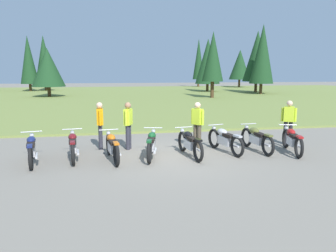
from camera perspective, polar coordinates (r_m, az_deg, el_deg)
The scene contains 15 objects.
ground_plane at distance 10.36m, azimuth 0.57°, elevation -5.46°, with size 140.00×140.00×0.00m, color gray.
grass_moorland at distance 35.97m, azimuth -7.01°, elevation 5.40°, with size 80.00×44.00×0.10m, color olive.
forest_treeline at distance 42.90m, azimuth -9.72°, elevation 11.62°, with size 44.99×26.48×8.54m.
motorcycle_navy at distance 10.33m, azimuth -23.35°, elevation -3.83°, with size 0.70×2.08×0.88m.
motorcycle_maroon at distance 10.36m, azimuth -16.75°, elevation -3.39°, with size 0.62×2.10×0.88m.
motorcycle_orange at distance 9.97m, azimuth -10.01°, elevation -3.63°, with size 0.67×2.09×0.88m.
motorcycle_british_green at distance 10.14m, azimuth -2.97°, elevation -3.26°, with size 0.71×2.07×0.88m.
motorcycle_black at distance 10.29m, azimuth 3.93°, elevation -3.08°, with size 0.64×2.10×0.88m.
motorcycle_silver at distance 10.96m, azimuth 10.19°, elevation -2.42°, with size 0.76×2.06×0.88m.
motorcycle_olive at distance 11.37m, azimuth 15.64°, elevation -2.19°, with size 0.62×2.10×0.88m.
motorcycle_red at distance 11.52m, azimuth 21.44°, elevation -2.36°, with size 0.75×2.06×0.88m.
rider_checking_bike at distance 11.41m, azimuth -12.14°, elevation 0.60°, with size 0.24×0.55×1.67m.
rider_with_back_turned at distance 12.67m, azimuth 20.89°, elevation 1.06°, with size 0.49×0.37×1.67m.
rider_in_hivis_vest at distance 11.24m, azimuth 5.32°, elevation 0.63°, with size 0.39×0.46×1.67m.
rider_near_row_end at distance 11.20m, azimuth -7.18°, elevation 0.57°, with size 0.34×0.52×1.67m.
Camera 1 is at (-1.82, -9.83, 2.71)m, focal length 33.85 mm.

